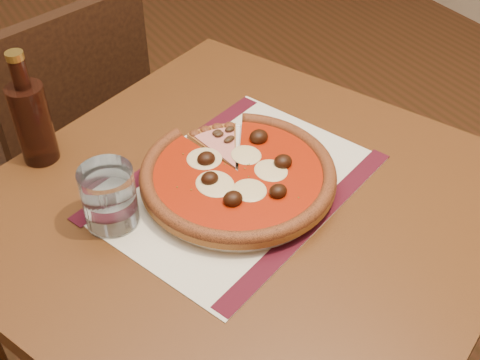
% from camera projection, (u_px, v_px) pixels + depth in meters
% --- Properties ---
extents(table, '(1.04, 1.04, 0.75)m').
position_uv_depth(table, '(246.00, 243.00, 1.05)').
color(table, '#5A3115').
rests_on(table, ground).
extents(chair_far, '(0.49, 0.49, 0.86)m').
position_uv_depth(chair_far, '(66.00, 132.00, 1.57)').
color(chair_far, black).
rests_on(chair_far, ground).
extents(placemat, '(0.53, 0.45, 0.00)m').
position_uv_depth(placemat, '(238.00, 186.00, 1.01)').
color(placemat, beige).
rests_on(placemat, table).
extents(plate, '(0.30, 0.30, 0.02)m').
position_uv_depth(plate, '(238.00, 182.00, 1.01)').
color(plate, white).
rests_on(plate, placemat).
extents(pizza, '(0.33, 0.33, 0.04)m').
position_uv_depth(pizza, '(238.00, 173.00, 0.99)').
color(pizza, '#996425').
rests_on(pizza, plate).
extents(ham_slice, '(0.09, 0.13, 0.02)m').
position_uv_depth(ham_slice, '(227.00, 146.00, 1.05)').
color(ham_slice, '#996425').
rests_on(ham_slice, plate).
extents(water_glass, '(0.11, 0.11, 0.10)m').
position_uv_depth(water_glass, '(109.00, 197.00, 0.92)').
color(water_glass, white).
rests_on(water_glass, table).
extents(bottle, '(0.06, 0.06, 0.21)m').
position_uv_depth(bottle, '(32.00, 120.00, 1.02)').
color(bottle, '#33140C').
rests_on(bottle, table).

